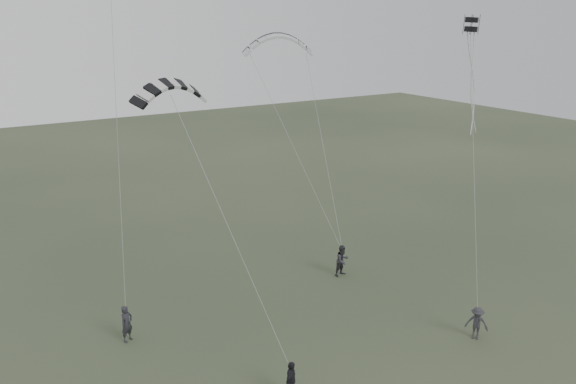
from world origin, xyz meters
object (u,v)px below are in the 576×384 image
flyer_right (342,260)px  kite_pale_large (278,36)px  flyer_far (477,323)px  flyer_center (291,381)px  kite_striped (170,83)px  kite_box (471,24)px  flyer_left (127,324)px

flyer_right → kite_pale_large: bearing=85.4°
flyer_far → flyer_center: bearing=-131.6°
flyer_center → kite_pale_large: 21.61m
flyer_center → kite_striped: kite_striped is taller
flyer_right → kite_pale_large: 14.65m
flyer_far → kite_striped: (-12.31, 6.84, 11.59)m
kite_pale_large → kite_box: size_ratio=6.50×
kite_pale_large → kite_striped: (-10.61, -9.08, -1.50)m
flyer_center → flyer_far: size_ratio=1.01×
kite_striped → flyer_right: bearing=3.3°
kite_pale_large → kite_box: bearing=-47.3°
flyer_right → kite_striped: size_ratio=0.60×
flyer_left → flyer_center: bearing=-89.3°
flyer_right → kite_striped: kite_striped is taller
flyer_left → kite_box: size_ratio=2.66×
flyer_left → kite_box: 22.36m
flyer_left → flyer_center: 9.02m
flyer_center → flyer_right: bearing=1.2°
flyer_right → flyer_far: bearing=-90.1°
flyer_far → kite_box: kite_box is taller
flyer_center → flyer_left: bearing=77.7°
flyer_far → flyer_right: bearing=151.5°
kite_striped → kite_box: bearing=-18.6°
kite_striped → kite_box: 15.20m
kite_pale_large → kite_box: kite_box is taller
kite_pale_large → flyer_right: bearing=-63.4°
flyer_center → flyer_far: (10.08, -0.90, -0.01)m
flyer_left → kite_pale_large: kite_pale_large is taller
kite_box → kite_striped: bearing=134.1°
flyer_far → kite_striped: 18.24m
flyer_right → kite_striped: 16.07m
flyer_right → kite_box: (3.76, -4.93, 13.74)m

